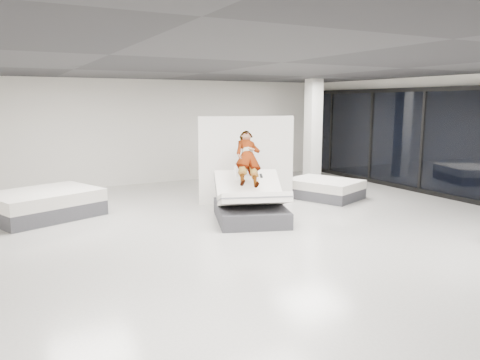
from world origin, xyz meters
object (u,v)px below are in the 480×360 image
at_px(flat_bed_right_far, 324,189).
at_px(hero_bed, 250,204).
at_px(remote, 261,176).
at_px(column, 313,132).
at_px(flat_bed_left_far, 44,204).
at_px(divider_panel, 246,160).
at_px(person, 248,165).

bearing_deg(flat_bed_right_far, hero_bed, -157.45).
bearing_deg(remote, column, 60.24).
bearing_deg(flat_bed_left_far, divider_panel, -8.64).
bearing_deg(flat_bed_left_far, flat_bed_right_far, -9.42).
xyz_separation_m(flat_bed_right_far, flat_bed_left_far, (-6.78, 1.12, 0.05)).
xyz_separation_m(person, remote, (0.09, -0.40, -0.18)).
height_order(remote, flat_bed_left_far, remote).
relative_size(flat_bed_left_far, column, 0.81).
bearing_deg(column, divider_panel, -154.70).
relative_size(hero_bed, divider_panel, 0.94).
height_order(person, flat_bed_right_far, person).
relative_size(person, divider_panel, 0.68).
bearing_deg(person, divider_panel, 82.52).
relative_size(divider_panel, flat_bed_left_far, 0.92).
bearing_deg(flat_bed_left_far, person, -26.86).
height_order(divider_panel, flat_bed_left_far, divider_panel).
bearing_deg(flat_bed_right_far, person, -161.96).
xyz_separation_m(hero_bed, remote, (0.19, -0.11, 0.61)).
distance_m(remote, flat_bed_right_far, 3.07).
height_order(hero_bed, column, column).
bearing_deg(hero_bed, flat_bed_left_far, 149.29).
bearing_deg(column, remote, -138.94).
distance_m(remote, column, 4.88).
height_order(hero_bed, divider_panel, divider_panel).
bearing_deg(remote, flat_bed_right_far, 45.15).
relative_size(flat_bed_right_far, flat_bed_left_far, 0.83).
height_order(divider_panel, flat_bed_right_far, divider_panel).
distance_m(flat_bed_right_far, column, 2.50).
xyz_separation_m(person, flat_bed_right_far, (2.78, 0.90, -0.91)).
distance_m(hero_bed, person, 0.85).
xyz_separation_m(remote, flat_bed_left_far, (-4.10, 2.43, -0.68)).
bearing_deg(divider_panel, flat_bed_right_far, 5.10).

